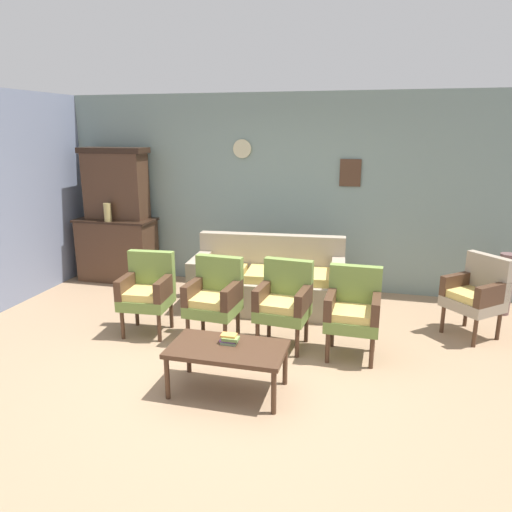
{
  "coord_description": "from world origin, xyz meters",
  "views": [
    {
      "loc": [
        1.27,
        -4.02,
        2.23
      ],
      "look_at": [
        0.0,
        1.0,
        0.85
      ],
      "focal_mm": 33.75,
      "sensor_mm": 36.0,
      "label": 1
    }
  ],
  "objects_px": {
    "armchair_near_couch_end": "(215,296)",
    "book_stack_on_table": "(229,339)",
    "floor_vase_by_wall": "(505,284)",
    "side_cabinet": "(118,249)",
    "wingback_chair_by_fireplace": "(477,293)",
    "vase_on_cabinet": "(108,212)",
    "armchair_near_cabinet": "(353,308)",
    "floral_couch": "(268,283)",
    "coffee_table": "(227,352)",
    "armchair_row_middle": "(148,289)",
    "armchair_by_doorway": "(284,300)"
  },
  "relations": [
    {
      "from": "side_cabinet",
      "to": "vase_on_cabinet",
      "type": "bearing_deg",
      "value": -91.73
    },
    {
      "from": "side_cabinet",
      "to": "wingback_chair_by_fireplace",
      "type": "height_order",
      "value": "side_cabinet"
    },
    {
      "from": "armchair_near_couch_end",
      "to": "book_stack_on_table",
      "type": "xyz_separation_m",
      "value": [
        0.45,
        -0.92,
        -0.04
      ]
    },
    {
      "from": "floral_couch",
      "to": "coffee_table",
      "type": "bearing_deg",
      "value": -86.94
    },
    {
      "from": "vase_on_cabinet",
      "to": "armchair_row_middle",
      "type": "distance_m",
      "value": 2.07
    },
    {
      "from": "vase_on_cabinet",
      "to": "book_stack_on_table",
      "type": "height_order",
      "value": "vase_on_cabinet"
    },
    {
      "from": "floral_couch",
      "to": "coffee_table",
      "type": "relative_size",
      "value": 1.95
    },
    {
      "from": "armchair_near_cabinet",
      "to": "side_cabinet",
      "type": "bearing_deg",
      "value": 154.53
    },
    {
      "from": "side_cabinet",
      "to": "floor_vase_by_wall",
      "type": "bearing_deg",
      "value": -1.08
    },
    {
      "from": "side_cabinet",
      "to": "floor_vase_by_wall",
      "type": "distance_m",
      "value": 5.31
    },
    {
      "from": "floral_couch",
      "to": "armchair_near_cabinet",
      "type": "bearing_deg",
      "value": -44.56
    },
    {
      "from": "wingback_chair_by_fireplace",
      "to": "book_stack_on_table",
      "type": "relative_size",
      "value": 5.47
    },
    {
      "from": "floral_couch",
      "to": "floor_vase_by_wall",
      "type": "distance_m",
      "value": 2.9
    },
    {
      "from": "armchair_near_cabinet",
      "to": "floor_vase_by_wall",
      "type": "relative_size",
      "value": 1.18
    },
    {
      "from": "armchair_by_doorway",
      "to": "wingback_chair_by_fireplace",
      "type": "height_order",
      "value": "same"
    },
    {
      "from": "side_cabinet",
      "to": "floral_couch",
      "type": "bearing_deg",
      "value": -13.87
    },
    {
      "from": "wingback_chair_by_fireplace",
      "to": "coffee_table",
      "type": "distance_m",
      "value": 2.9
    },
    {
      "from": "armchair_row_middle",
      "to": "vase_on_cabinet",
      "type": "bearing_deg",
      "value": 131.94
    },
    {
      "from": "vase_on_cabinet",
      "to": "book_stack_on_table",
      "type": "xyz_separation_m",
      "value": [
        2.57,
        -2.42,
        -0.6
      ]
    },
    {
      "from": "coffee_table",
      "to": "floor_vase_by_wall",
      "type": "distance_m",
      "value": 3.76
    },
    {
      "from": "side_cabinet",
      "to": "book_stack_on_table",
      "type": "bearing_deg",
      "value": -45.42
    },
    {
      "from": "vase_on_cabinet",
      "to": "book_stack_on_table",
      "type": "bearing_deg",
      "value": -43.22
    },
    {
      "from": "armchair_row_middle",
      "to": "armchair_near_couch_end",
      "type": "xyz_separation_m",
      "value": [
        0.79,
        -0.02,
        0.0
      ]
    },
    {
      "from": "side_cabinet",
      "to": "armchair_near_couch_end",
      "type": "distance_m",
      "value": 2.71
    },
    {
      "from": "coffee_table",
      "to": "armchair_by_doorway",
      "type": "bearing_deg",
      "value": 74.42
    },
    {
      "from": "armchair_near_couch_end",
      "to": "floral_couch",
      "type": "bearing_deg",
      "value": 72.31
    },
    {
      "from": "armchair_near_cabinet",
      "to": "coffee_table",
      "type": "distance_m",
      "value": 1.4
    },
    {
      "from": "coffee_table",
      "to": "armchair_near_couch_end",
      "type": "bearing_deg",
      "value": 114.68
    },
    {
      "from": "wingback_chair_by_fireplace",
      "to": "coffee_table",
      "type": "relative_size",
      "value": 0.9
    },
    {
      "from": "vase_on_cabinet",
      "to": "armchair_row_middle",
      "type": "height_order",
      "value": "vase_on_cabinet"
    },
    {
      "from": "armchair_near_couch_end",
      "to": "armchair_by_doorway",
      "type": "bearing_deg",
      "value": 4.05
    },
    {
      "from": "armchair_row_middle",
      "to": "armchair_near_couch_end",
      "type": "bearing_deg",
      "value": -1.4
    },
    {
      "from": "vase_on_cabinet",
      "to": "armchair_near_cabinet",
      "type": "relative_size",
      "value": 0.29
    },
    {
      "from": "armchair_by_doorway",
      "to": "floor_vase_by_wall",
      "type": "relative_size",
      "value": 1.18
    },
    {
      "from": "vase_on_cabinet",
      "to": "coffee_table",
      "type": "relative_size",
      "value": 0.26
    },
    {
      "from": "floor_vase_by_wall",
      "to": "armchair_row_middle",
      "type": "bearing_deg",
      "value": -158.53
    },
    {
      "from": "wingback_chair_by_fireplace",
      "to": "floral_couch",
      "type": "bearing_deg",
      "value": 173.4
    },
    {
      "from": "vase_on_cabinet",
      "to": "armchair_near_cabinet",
      "type": "bearing_deg",
      "value": -22.94
    },
    {
      "from": "armchair_row_middle",
      "to": "book_stack_on_table",
      "type": "height_order",
      "value": "armchair_row_middle"
    },
    {
      "from": "armchair_near_couch_end",
      "to": "floor_vase_by_wall",
      "type": "bearing_deg",
      "value": 26.42
    },
    {
      "from": "armchair_near_cabinet",
      "to": "armchair_near_couch_end",
      "type": "bearing_deg",
      "value": 179.47
    },
    {
      "from": "side_cabinet",
      "to": "vase_on_cabinet",
      "type": "relative_size",
      "value": 4.38
    },
    {
      "from": "floral_couch",
      "to": "wingback_chair_by_fireplace",
      "type": "xyz_separation_m",
      "value": [
        2.39,
        -0.28,
        0.17
      ]
    },
    {
      "from": "armchair_near_cabinet",
      "to": "wingback_chair_by_fireplace",
      "type": "xyz_separation_m",
      "value": [
        1.28,
        0.82,
        0.0
      ]
    },
    {
      "from": "armchair_near_couch_end",
      "to": "vase_on_cabinet",
      "type": "bearing_deg",
      "value": 144.74
    },
    {
      "from": "armchair_near_couch_end",
      "to": "book_stack_on_table",
      "type": "relative_size",
      "value": 5.47
    },
    {
      "from": "coffee_table",
      "to": "armchair_row_middle",
      "type": "bearing_deg",
      "value": 141.0
    },
    {
      "from": "floor_vase_by_wall",
      "to": "armchair_near_cabinet",
      "type": "bearing_deg",
      "value": -137.4
    },
    {
      "from": "armchair_row_middle",
      "to": "armchair_by_doorway",
      "type": "height_order",
      "value": "same"
    },
    {
      "from": "vase_on_cabinet",
      "to": "floor_vase_by_wall",
      "type": "bearing_deg",
      "value": 0.94
    }
  ]
}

